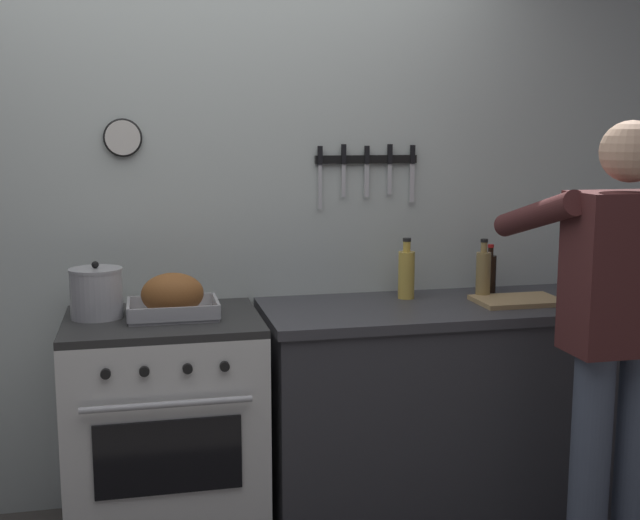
{
  "coord_description": "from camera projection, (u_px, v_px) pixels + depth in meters",
  "views": [
    {
      "loc": [
        -0.29,
        -2.14,
        1.62
      ],
      "look_at": [
        0.38,
        0.85,
        1.13
      ],
      "focal_mm": 44.99,
      "sensor_mm": 36.0,
      "label": 1
    }
  ],
  "objects": [
    {
      "name": "bottle_soy_sauce",
      "position": [
        490.0,
        273.0,
        3.63
      ],
      "size": [
        0.05,
        0.05,
        0.22
      ],
      "color": "black",
      "rests_on": "counter_block"
    },
    {
      "name": "stove",
      "position": [
        166.0,
        427.0,
        3.22
      ],
      "size": [
        0.76,
        0.67,
        0.9
      ],
      "color": "white",
      "rests_on": "ground"
    },
    {
      "name": "cutting_board",
      "position": [
        518.0,
        301.0,
        3.42
      ],
      "size": [
        0.36,
        0.24,
        0.02
      ],
      "primitive_type": "cube",
      "color": "tan",
      "rests_on": "counter_block"
    },
    {
      "name": "stock_pot",
      "position": [
        96.0,
        293.0,
        3.13
      ],
      "size": [
        0.21,
        0.21,
        0.22
      ],
      "color": "#B7B7BC",
      "rests_on": "stove"
    },
    {
      "name": "wall_back",
      "position": [
        209.0,
        207.0,
        3.48
      ],
      "size": [
        6.0,
        0.13,
        2.6
      ],
      "color": "silver",
      "rests_on": "ground"
    },
    {
      "name": "person_cook",
      "position": [
        617.0,
        324.0,
        2.82
      ],
      "size": [
        0.51,
        0.63,
        1.66
      ],
      "rotation": [
        0.0,
        0.0,
        1.74
      ],
      "color": "#4C566B",
      "rests_on": "ground"
    },
    {
      "name": "bottle_vinegar",
      "position": [
        483.0,
        274.0,
        3.49
      ],
      "size": [
        0.06,
        0.06,
        0.26
      ],
      "color": "#997F4C",
      "rests_on": "counter_block"
    },
    {
      "name": "bottle_cooking_oil",
      "position": [
        406.0,
        273.0,
        3.5
      ],
      "size": [
        0.07,
        0.07,
        0.27
      ],
      "color": "gold",
      "rests_on": "counter_block"
    },
    {
      "name": "counter_block",
      "position": [
        496.0,
        399.0,
        3.53
      ],
      "size": [
        2.03,
        0.65,
        0.9
      ],
      "color": "#38383D",
      "rests_on": "ground"
    },
    {
      "name": "roasting_pan",
      "position": [
        173.0,
        298.0,
        3.13
      ],
      "size": [
        0.35,
        0.26,
        0.18
      ],
      "color": "#B7B7BC",
      "rests_on": "stove"
    }
  ]
}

